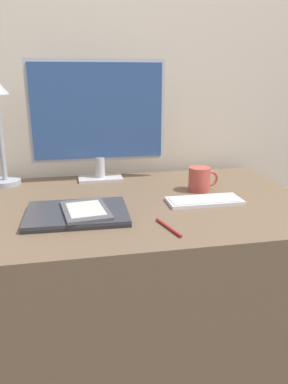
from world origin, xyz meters
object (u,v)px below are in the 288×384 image
at_px(keyboard, 204,201).
at_px(pen, 168,228).
at_px(monitor, 98,116).
at_px(laptop, 77,214).
at_px(coffee_mug, 200,179).
at_px(ereader, 86,210).

height_order(keyboard, pen, keyboard).
height_order(monitor, laptop, monitor).
height_order(keyboard, coffee_mug, coffee_mug).
height_order(ereader, coffee_mug, coffee_mug).
distance_m(keyboard, laptop, 0.45).
height_order(laptop, ereader, ereader).
bearing_deg(keyboard, monitor, 131.46).
xyz_separation_m(monitor, pen, (0.15, -0.58, -0.26)).
xyz_separation_m(laptop, ereader, (0.03, -0.01, 0.01)).
bearing_deg(monitor, coffee_mug, -33.30).
relative_size(monitor, pen, 3.99).
relative_size(keyboard, coffee_mug, 2.22).
bearing_deg(laptop, keyboard, 6.50).
bearing_deg(monitor, ereader, -100.76).
xyz_separation_m(keyboard, coffee_mug, (0.03, 0.14, 0.04)).
bearing_deg(ereader, pen, -31.20).
distance_m(monitor, coffee_mug, 0.49).
bearing_deg(ereader, monitor, 79.24).
height_order(monitor, ereader, monitor).
bearing_deg(coffee_mug, pen, -122.19).
xyz_separation_m(monitor, laptop, (-0.11, -0.43, -0.26)).
distance_m(laptop, ereader, 0.03).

